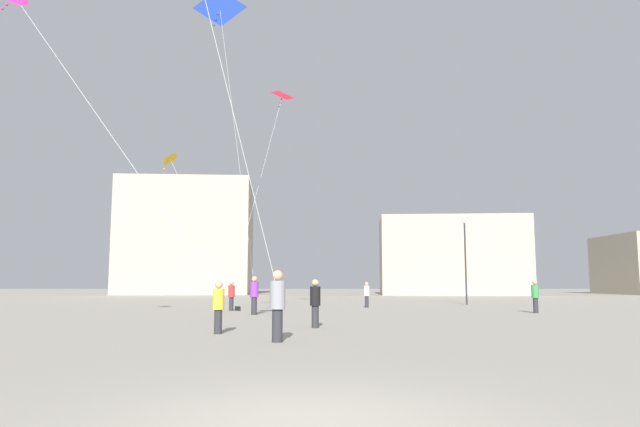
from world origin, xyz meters
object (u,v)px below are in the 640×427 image
Objects in this scene: kite_amber_diamond at (170,160)px; building_left_hall at (189,238)px; person_in_grey at (277,302)px; person_in_yellow at (218,305)px; kite_crimson_delta at (282,99)px; lamppost_east at (465,248)px; kite_magenta_diamond at (17,1)px; building_centre_hall at (451,256)px; handbag_beside_flyer at (238,308)px; person_in_black at (315,301)px; person_in_white at (367,293)px; person_in_green at (535,295)px; person_in_purple at (254,294)px; person_in_red at (231,294)px; kite_cobalt_delta at (220,13)px.

kite_amber_diamond is 0.45× the size of building_left_hall.
person_in_yellow is at bearing 138.85° from person_in_grey.
lamppost_east is (12.67, 6.34, -8.96)m from kite_crimson_delta.
kite_crimson_delta reaches higher than kite_magenta_diamond.
building_centre_hall reaches higher than handbag_beside_flyer.
person_in_grey is 14.79m from kite_magenta_diamond.
person_in_black is 59.99m from building_centre_hall.
person_in_black reaches higher than person_in_white.
lamppost_east is at bearing 46.55° from kite_magenta_diamond.
building_left_hall is (-16.02, 63.90, 6.93)m from person_in_yellow.
person_in_grey reaches higher than handbag_beside_flyer.
person_in_yellow is 0.94× the size of person_in_green.
kite_crimson_delta is 7.93m from kite_amber_diamond.
person_in_purple is 56.07m from building_left_hall.
person_in_black is at bearing 117.30° from person_in_red.
kite_magenta_diamond is (-10.53, -0.56, 10.51)m from person_in_black.
person_in_white is 0.97× the size of person_in_black.
handbag_beside_flyer is at bearing 111.85° from person_in_grey.
lamppost_east is at bearing 76.93° from person_in_grey.
person_in_green is at bearing -15.44° from kite_amber_diamond.
kite_crimson_delta is at bearing -70.40° from building_left_hall.
person_in_purple reaches higher than person_in_grey.
person_in_grey reaches higher than person_in_yellow.
person_in_purple reaches higher than person_in_white.
person_in_green is 15.68m from handbag_beside_flyer.
person_in_grey is 0.30× the size of lamppost_east.
building_centre_hall reaches higher than kite_amber_diamond.
kite_magenta_diamond is (-13.46, -17.07, 10.54)m from person_in_white.
person_in_grey reaches higher than person_in_red.
person_in_white is 0.95× the size of person_in_green.
person_in_white is at bearing -109.15° from building_centre_hall.
kite_magenta_diamond is at bearing -127.49° from person_in_purple.
building_centre_hall is at bearing -38.41° from person_in_green.
building_centre_hall is at bearing 68.10° from kite_cobalt_delta.
person_in_black is at bearing -72.95° from building_left_hall.
person_in_white is 4.94× the size of handbag_beside_flyer.
building_centre_hall is (6.12, 47.50, 4.13)m from person_in_green.
person_in_grey is 28.69m from lamppost_east.
person_in_purple is 1.00× the size of person_in_grey.
building_centre_hall is (20.18, 49.14, 4.04)m from person_in_purple.
lamppost_east is (29.21, -40.12, -3.82)m from building_left_hall.
kite_amber_diamond is 25.90× the size of handbag_beside_flyer.
person_in_black is at bearing 100.78° from person_in_green.
kite_cobalt_delta is at bearing -103.59° from person_in_purple.
kite_magenta_diamond is 18.20m from handbag_beside_flyer.
person_in_yellow is 21.22m from kite_crimson_delta.
building_left_hall reaches higher than kite_cobalt_delta.
building_left_hall is at bearing 101.74° from kite_amber_diamond.
kite_cobalt_delta reaches higher than person_in_grey.
person_in_yellow is at bearing -108.51° from building_centre_hall.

